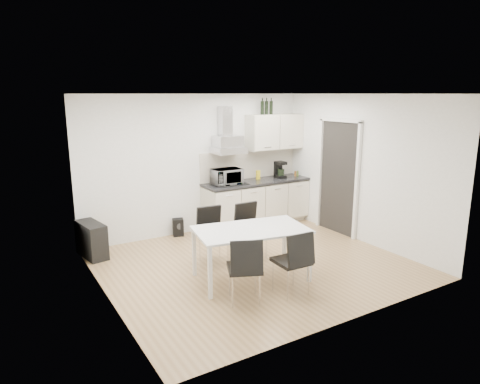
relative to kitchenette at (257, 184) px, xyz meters
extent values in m
plane|color=tan|center=(-1.18, -1.73, -0.83)|extent=(4.50, 4.50, 0.00)
cube|color=white|center=(-1.18, 0.27, 0.47)|extent=(4.50, 0.10, 2.60)
cube|color=white|center=(-1.18, -3.73, 0.47)|extent=(4.50, 0.10, 2.60)
cube|color=white|center=(-3.43, -1.73, 0.47)|extent=(0.10, 4.00, 2.60)
cube|color=white|center=(1.07, -1.73, 0.47)|extent=(0.10, 4.00, 2.60)
plane|color=white|center=(-1.18, -1.73, 1.77)|extent=(4.50, 4.50, 0.00)
cube|color=white|center=(1.03, -1.18, 0.22)|extent=(0.08, 1.04, 2.10)
cube|color=beige|center=(-0.03, 0.01, -0.78)|extent=(2.16, 0.52, 0.10)
cube|color=beige|center=(-0.03, -0.03, -0.35)|extent=(2.20, 0.60, 0.76)
cube|color=#232325|center=(-0.03, -0.04, 0.07)|extent=(2.22, 0.64, 0.04)
cube|color=beige|center=(-0.03, 0.25, 0.38)|extent=(2.20, 0.02, 0.58)
cube|color=beige|center=(0.47, 0.09, 1.02)|extent=(1.20, 0.35, 0.70)
cube|color=silver|center=(-0.63, 0.05, 0.82)|extent=(0.60, 0.46, 0.30)
cube|color=silver|center=(-0.63, 0.16, 1.27)|extent=(0.22, 0.20, 0.55)
imported|color=silver|center=(-0.72, -0.05, 0.27)|extent=(0.55, 0.31, 0.37)
cube|color=yellow|center=(0.07, 0.07, 0.18)|extent=(0.08, 0.04, 0.18)
cylinder|color=brown|center=(0.90, -0.08, 0.14)|extent=(0.04, 0.04, 0.11)
cylinder|color=#4C6626|center=(0.96, -0.08, 0.14)|extent=(0.04, 0.04, 0.11)
cylinder|color=black|center=(0.17, 0.09, 1.53)|extent=(0.07, 0.07, 0.32)
cylinder|color=black|center=(0.27, 0.09, 1.53)|extent=(0.07, 0.07, 0.32)
cylinder|color=black|center=(0.38, 0.09, 1.53)|extent=(0.07, 0.07, 0.32)
cube|color=white|center=(-1.51, -2.15, -0.10)|extent=(1.69, 1.16, 0.03)
cube|color=white|center=(-2.30, -2.41, -0.47)|extent=(0.06, 0.06, 0.72)
cube|color=white|center=(-0.86, -2.67, -0.47)|extent=(0.06, 0.06, 0.72)
cube|color=white|center=(-2.16, -1.63, -0.47)|extent=(0.06, 0.06, 0.72)
cube|color=white|center=(-0.72, -1.89, -0.47)|extent=(0.06, 0.06, 0.72)
cube|color=black|center=(-3.27, -0.08, -0.55)|extent=(0.40, 0.72, 0.57)
cube|color=gold|center=(-3.12, -0.08, -0.34)|extent=(0.11, 0.61, 0.09)
cube|color=black|center=(-1.65, 0.17, -0.67)|extent=(0.24, 0.22, 0.33)
camera|label=1|loc=(-4.61, -6.97, 1.77)|focal=32.00mm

